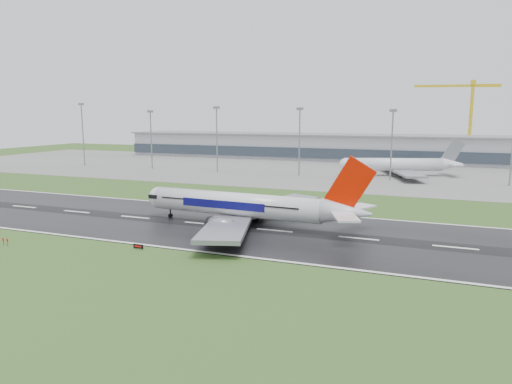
% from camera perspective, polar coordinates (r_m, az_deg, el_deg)
% --- Properties ---
extents(ground, '(520.00, 520.00, 0.00)m').
position_cam_1_polar(ground, '(129.25, -14.74, -3.07)').
color(ground, '#2B4D1C').
rests_on(ground, ground).
extents(runway, '(400.00, 45.00, 0.10)m').
position_cam_1_polar(runway, '(129.24, -14.74, -3.05)').
color(runway, black).
rests_on(runway, ground).
extents(apron, '(400.00, 130.00, 0.08)m').
position_cam_1_polar(apron, '(240.39, 2.96, 2.94)').
color(apron, slate).
rests_on(apron, ground).
extents(terminal, '(240.00, 36.00, 15.00)m').
position_cam_1_polar(terminal, '(297.07, 6.62, 5.59)').
color(terminal, '#9598A0').
rests_on(terminal, ground).
extents(main_airliner, '(62.69, 60.00, 17.64)m').
position_cam_1_polar(main_airliner, '(113.45, -0.77, 0.11)').
color(main_airliner, silver).
rests_on(main_airliner, runway).
extents(parked_airliner, '(70.64, 68.22, 16.59)m').
position_cam_1_polar(parked_airliner, '(219.32, 17.28, 4.08)').
color(parked_airliner, silver).
rests_on(parked_airliner, apron).
extents(tower_crane, '(47.75, 12.43, 47.35)m').
position_cam_1_polar(tower_crane, '(302.43, 25.01, 7.91)').
color(tower_crane, gold).
rests_on(tower_crane, ground).
extents(runway_sign, '(2.31, 0.63, 1.04)m').
position_cam_1_polar(runway_sign, '(99.06, -14.35, -6.57)').
color(runway_sign, black).
rests_on(runway_sign, ground).
extents(floodmast_0, '(0.64, 0.64, 32.70)m').
position_cam_1_polar(floodmast_0, '(270.57, -20.62, 6.55)').
color(floodmast_0, gray).
rests_on(floodmast_0, ground).
extents(floodmast_1, '(0.64, 0.64, 28.69)m').
position_cam_1_polar(floodmast_1, '(243.75, -12.83, 6.18)').
color(floodmast_1, gray).
rests_on(floodmast_1, ground).
extents(floodmast_2, '(0.64, 0.64, 30.42)m').
position_cam_1_polar(floodmast_2, '(224.97, -4.86, 6.35)').
color(floodmast_2, gray).
rests_on(floodmast_2, ground).
extents(floodmast_3, '(0.64, 0.64, 29.62)m').
position_cam_1_polar(floodmast_3, '(210.17, 5.39, 6.01)').
color(floodmast_3, gray).
rests_on(floodmast_3, ground).
extents(floodmast_4, '(0.64, 0.64, 28.71)m').
position_cam_1_polar(floodmast_4, '(202.97, 16.43, 5.42)').
color(floodmast_4, gray).
rests_on(floodmast_4, ground).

